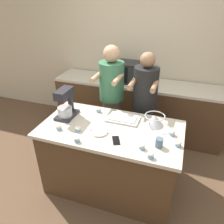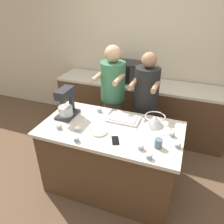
{
  "view_description": "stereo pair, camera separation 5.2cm",
  "coord_description": "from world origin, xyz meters",
  "views": [
    {
      "loc": [
        0.68,
        -1.94,
        2.26
      ],
      "look_at": [
        0.0,
        0.04,
        1.08
      ],
      "focal_mm": 35.0,
      "sensor_mm": 36.0,
      "label": 1
    },
    {
      "loc": [
        0.73,
        -1.92,
        2.26
      ],
      "look_at": [
        0.0,
        0.04,
        1.08
      ],
      "focal_mm": 35.0,
      "sensor_mm": 36.0,
      "label": 2
    }
  ],
  "objects": [
    {
      "name": "cupcake_4",
      "position": [
        0.51,
        -0.36,
        0.93
      ],
      "size": [
        0.06,
        0.06,
        0.06
      ],
      "color": "#759EC6",
      "rests_on": "island_counter"
    },
    {
      "name": "island_counter",
      "position": [
        0.0,
        0.0,
        0.45
      ],
      "size": [
        1.6,
        0.86,
        0.9
      ],
      "color": "#4C331E",
      "rests_on": "ground_plane"
    },
    {
      "name": "back_wall",
      "position": [
        0.0,
        1.73,
        1.35
      ],
      "size": [
        10.0,
        0.06,
        2.7
      ],
      "color": "beige",
      "rests_on": "ground_plane"
    },
    {
      "name": "cupcake_1",
      "position": [
        0.74,
        -0.1,
        0.93
      ],
      "size": [
        0.06,
        0.06,
        0.06
      ],
      "color": "#759EC6",
      "rests_on": "island_counter"
    },
    {
      "name": "drinking_glass",
      "position": [
        0.56,
        -0.16,
        0.95
      ],
      "size": [
        0.08,
        0.08,
        0.1
      ],
      "color": "slate",
      "rests_on": "island_counter"
    },
    {
      "name": "cupcake_0",
      "position": [
        -0.32,
        -0.18,
        0.93
      ],
      "size": [
        0.06,
        0.06,
        0.06
      ],
      "color": "#759EC6",
      "rests_on": "island_counter"
    },
    {
      "name": "cupcake_5",
      "position": [
        0.67,
        0.07,
        0.93
      ],
      "size": [
        0.06,
        0.06,
        0.06
      ],
      "color": "#759EC6",
      "rests_on": "island_counter"
    },
    {
      "name": "back_counter",
      "position": [
        0.0,
        1.38,
        0.46
      ],
      "size": [
        2.8,
        0.6,
        0.93
      ],
      "color": "#4C331E",
      "rests_on": "ground_plane"
    },
    {
      "name": "baking_tray",
      "position": [
        0.08,
        0.21,
        0.92
      ],
      "size": [
        0.39,
        0.23,
        0.04
      ],
      "color": "silver",
      "rests_on": "island_counter"
    },
    {
      "name": "cupcake_3",
      "position": [
        -0.27,
        0.29,
        0.93
      ],
      "size": [
        0.06,
        0.06,
        0.06
      ],
      "color": "#759EC6",
      "rests_on": "island_counter"
    },
    {
      "name": "microwave_oven",
      "position": [
        -0.26,
        1.38,
        1.09
      ],
      "size": [
        0.48,
        0.35,
        0.32
      ],
      "color": "black",
      "rests_on": "back_counter"
    },
    {
      "name": "stand_mixer",
      "position": [
        -0.59,
        0.07,
        1.06
      ],
      "size": [
        0.2,
        0.3,
        0.36
      ],
      "color": "#232328",
      "rests_on": "island_counter"
    },
    {
      "name": "ground_plane",
      "position": [
        0.0,
        0.0,
        0.0
      ],
      "size": [
        16.0,
        16.0,
        0.0
      ],
      "primitive_type": "plane",
      "color": "brown"
    },
    {
      "name": "person_right",
      "position": [
        0.23,
        0.72,
        0.84
      ],
      "size": [
        0.34,
        0.5,
        1.6
      ],
      "color": "#33384C",
      "rests_on": "ground_plane"
    },
    {
      "name": "mixing_bowl",
      "position": [
        0.45,
        0.21,
        0.97
      ],
      "size": [
        0.23,
        0.23,
        0.13
      ],
      "color": "#BCBCC1",
      "rests_on": "island_counter"
    },
    {
      "name": "cupcake_2",
      "position": [
        -0.24,
        -0.36,
        0.93
      ],
      "size": [
        0.06,
        0.06,
        0.06
      ],
      "color": "#759EC6",
      "rests_on": "island_counter"
    },
    {
      "name": "cell_phone",
      "position": [
        0.13,
        -0.21,
        0.91
      ],
      "size": [
        0.12,
        0.16,
        0.01
      ],
      "color": "black",
      "rests_on": "island_counter"
    },
    {
      "name": "cupcake_6",
      "position": [
        0.41,
        -0.25,
        0.93
      ],
      "size": [
        0.06,
        0.06,
        0.06
      ],
      "color": "#759EC6",
      "rests_on": "island_counter"
    },
    {
      "name": "cupcake_7",
      "position": [
        -0.53,
        -0.22,
        0.93
      ],
      "size": [
        0.06,
        0.06,
        0.06
      ],
      "color": "#759EC6",
      "rests_on": "island_counter"
    },
    {
      "name": "knife",
      "position": [
        -0.1,
        -0.12,
        0.9
      ],
      "size": [
        0.22,
        0.04,
        0.01
      ],
      "color": "#BCBCC1",
      "rests_on": "island_counter"
    },
    {
      "name": "small_plate",
      "position": [
        -0.08,
        -0.14,
        0.91
      ],
      "size": [
        0.18,
        0.18,
        0.02
      ],
      "color": "beige",
      "rests_on": "island_counter"
    },
    {
      "name": "person_left",
      "position": [
        -0.24,
        0.72,
        0.87
      ],
      "size": [
        0.35,
        0.51,
        1.65
      ],
      "color": "brown",
      "rests_on": "ground_plane"
    }
  ]
}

